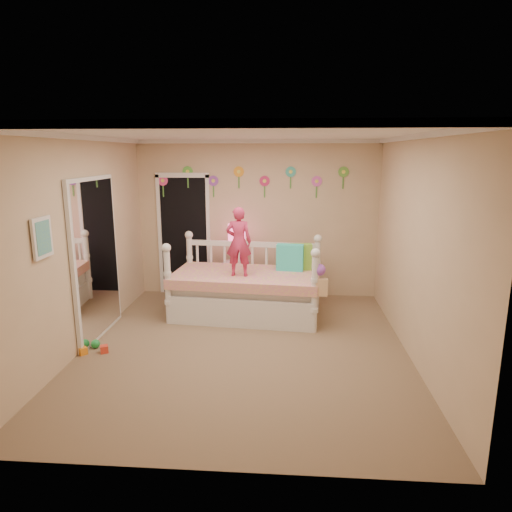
# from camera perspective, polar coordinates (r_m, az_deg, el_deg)

# --- Properties ---
(floor) EXTENTS (4.00, 4.50, 0.01)m
(floor) POSITION_cam_1_polar(r_m,az_deg,el_deg) (5.77, -1.45, -11.56)
(floor) COLOR #7F684C
(floor) RESTS_ON ground
(ceiling) EXTENTS (4.00, 4.50, 0.01)m
(ceiling) POSITION_cam_1_polar(r_m,az_deg,el_deg) (5.26, -1.62, 15.21)
(ceiling) COLOR white
(ceiling) RESTS_ON floor
(back_wall) EXTENTS (4.00, 0.01, 2.60)m
(back_wall) POSITION_cam_1_polar(r_m,az_deg,el_deg) (7.57, 0.15, 4.64)
(back_wall) COLOR tan
(back_wall) RESTS_ON floor
(left_wall) EXTENTS (0.01, 4.50, 2.60)m
(left_wall) POSITION_cam_1_polar(r_m,az_deg,el_deg) (5.90, -21.24, 1.40)
(left_wall) COLOR tan
(left_wall) RESTS_ON floor
(right_wall) EXTENTS (0.01, 4.50, 2.60)m
(right_wall) POSITION_cam_1_polar(r_m,az_deg,el_deg) (5.54, 19.54, 0.82)
(right_wall) COLOR tan
(right_wall) RESTS_ON floor
(crown_molding) EXTENTS (4.00, 4.50, 0.06)m
(crown_molding) POSITION_cam_1_polar(r_m,az_deg,el_deg) (5.25, -1.62, 14.89)
(crown_molding) COLOR white
(crown_molding) RESTS_ON ceiling
(daybed) EXTENTS (2.28, 1.36, 1.18)m
(daybed) POSITION_cam_1_polar(r_m,az_deg,el_deg) (6.70, -1.26, -2.66)
(daybed) COLOR white
(daybed) RESTS_ON floor
(pillow_turquoise) EXTENTS (0.42, 0.19, 0.40)m
(pillow_turquoise) POSITION_cam_1_polar(r_m,az_deg,el_deg) (6.77, 4.32, -0.19)
(pillow_turquoise) COLOR #29CEA6
(pillow_turquoise) RESTS_ON daybed
(pillow_lime) EXTENTS (0.43, 0.19, 0.39)m
(pillow_lime) POSITION_cam_1_polar(r_m,az_deg,el_deg) (6.85, 5.32, -0.10)
(pillow_lime) COLOR #7CBF3A
(pillow_lime) RESTS_ON daybed
(child) EXTENTS (0.37, 0.25, 1.00)m
(child) POSITION_cam_1_polar(r_m,az_deg,el_deg) (6.41, -2.20, 1.82)
(child) COLOR #CB2E58
(child) RESTS_ON daybed
(nightstand) EXTENTS (0.40, 0.31, 0.64)m
(nightstand) POSITION_cam_1_polar(r_m,az_deg,el_deg) (7.48, -2.40, -3.15)
(nightstand) COLOR white
(nightstand) RESTS_ON floor
(table_lamp) EXTENTS (0.29, 0.29, 0.63)m
(table_lamp) POSITION_cam_1_polar(r_m,az_deg,el_deg) (7.31, -2.45, 2.41)
(table_lamp) COLOR #F0208C
(table_lamp) RESTS_ON nightstand
(closet_doorway) EXTENTS (0.90, 0.04, 2.07)m
(closet_doorway) POSITION_cam_1_polar(r_m,az_deg,el_deg) (7.79, -9.09, 2.73)
(closet_doorway) COLOR black
(closet_doorway) RESTS_ON back_wall
(flower_decals) EXTENTS (3.40, 0.02, 0.50)m
(flower_decals) POSITION_cam_1_polar(r_m,az_deg,el_deg) (7.50, -0.55, 9.47)
(flower_decals) COLOR #B2668C
(flower_decals) RESTS_ON back_wall
(mirror_closet) EXTENTS (0.07, 1.30, 2.10)m
(mirror_closet) POSITION_cam_1_polar(r_m,az_deg,el_deg) (6.20, -19.56, -0.31)
(mirror_closet) COLOR white
(mirror_closet) RESTS_ON left_wall
(wall_picture) EXTENTS (0.05, 0.34, 0.42)m
(wall_picture) POSITION_cam_1_polar(r_m,az_deg,el_deg) (5.06, -25.44, 2.12)
(wall_picture) COLOR white
(wall_picture) RESTS_ON left_wall
(hanging_bag) EXTENTS (0.20, 0.16, 0.36)m
(hanging_bag) POSITION_cam_1_polar(r_m,az_deg,el_deg) (6.08, 8.01, -3.16)
(hanging_bag) COLOR beige
(hanging_bag) RESTS_ON daybed
(toy_scatter) EXTENTS (1.14, 1.47, 0.11)m
(toy_scatter) POSITION_cam_1_polar(r_m,az_deg,el_deg) (6.03, -18.69, -10.57)
(toy_scatter) COLOR #996666
(toy_scatter) RESTS_ON floor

